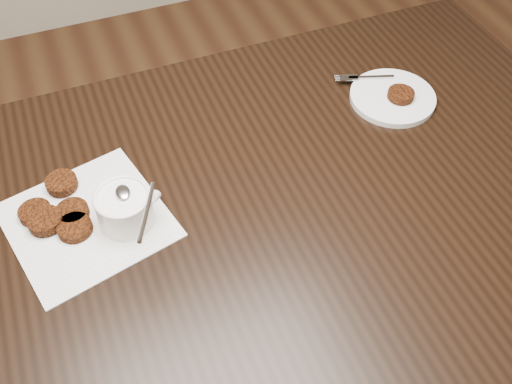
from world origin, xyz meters
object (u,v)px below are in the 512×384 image
Objects in this scene: napkin at (87,221)px; plate_with_patty at (393,95)px; table at (251,318)px; sauce_ramekin at (121,196)px.

plate_with_patty reaches higher than napkin.
napkin is (-0.28, 0.10, 0.38)m from table.
sauce_ramekin reaches higher than plate_with_patty.
table is 0.50m from sauce_ramekin.
napkin reaches higher than table.
table is at bearing -155.10° from plate_with_patty.
plate_with_patty is (0.62, 0.12, -0.06)m from sauce_ramekin.
sauce_ramekin reaches higher than napkin.
sauce_ramekin is at bearing 160.18° from table.
sauce_ramekin is 0.74× the size of plate_with_patty.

